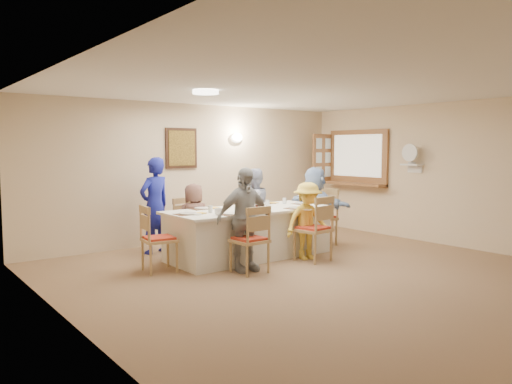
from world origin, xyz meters
TOP-DOWN VIEW (x-y plane):
  - ground at (0.00, 0.00)m, footprint 7.00×7.00m
  - room_walls at (0.00, 0.00)m, footprint 7.00×7.00m
  - wall_picture at (-0.30, 3.46)m, footprint 0.62×0.05m
  - wall_sconce at (0.90, 3.44)m, footprint 0.26×0.09m
  - ceiling_light at (-1.00, 1.50)m, footprint 0.36×0.36m
  - serving_hatch at (3.21, 2.40)m, footprint 0.06×1.50m
  - hatch_sill at (3.09, 2.40)m, footprint 0.30×1.50m
  - shutter_door at (2.95, 3.16)m, footprint 0.55×0.04m
  - fan_shelf at (3.13, 1.05)m, footprint 0.22×0.36m
  - desk_fan at (3.10, 1.05)m, footprint 0.30×0.30m
  - dining_table at (-0.08, 1.73)m, footprint 2.64×1.11m
  - chair_back_left at (-0.68, 2.53)m, footprint 0.50×0.50m
  - chair_back_right at (0.52, 2.53)m, footprint 0.52×0.52m
  - chair_front_left at (-0.68, 0.93)m, footprint 0.46×0.46m
  - chair_front_right at (0.52, 0.93)m, footprint 0.53×0.53m
  - chair_left_end at (-1.63, 1.73)m, footprint 0.50×0.50m
  - chair_right_end at (1.47, 1.73)m, footprint 0.49×0.49m
  - diner_back_left at (-0.68, 2.41)m, footprint 0.67×0.53m
  - diner_back_right at (0.52, 2.41)m, footprint 0.80×0.69m
  - diner_front_left at (-0.68, 1.05)m, footprint 0.91×0.51m
  - diner_front_right at (0.52, 1.05)m, footprint 0.87×0.63m
  - diner_right_end at (1.34, 1.73)m, footprint 1.36×0.64m
  - caregiver at (-1.13, 2.88)m, footprint 0.74×0.64m
  - placemat_fl at (-0.68, 1.31)m, footprint 0.36×0.27m
  - plate_fl at (-0.68, 1.31)m, footprint 0.25×0.25m
  - napkin_fl at (-0.50, 1.26)m, footprint 0.14×0.14m
  - placemat_fr at (0.52, 1.31)m, footprint 0.33×0.25m
  - plate_fr at (0.52, 1.31)m, footprint 0.24×0.24m
  - napkin_fr at (0.70, 1.26)m, footprint 0.13×0.13m
  - placemat_bl at (-0.68, 2.15)m, footprint 0.37×0.27m
  - plate_bl at (-0.68, 2.15)m, footprint 0.24×0.24m
  - napkin_bl at (-0.50, 2.10)m, footprint 0.13×0.13m
  - placemat_br at (0.52, 2.15)m, footprint 0.36×0.27m
  - plate_br at (0.52, 2.15)m, footprint 0.23×0.23m
  - napkin_br at (0.70, 2.10)m, footprint 0.14×0.14m
  - placemat_le at (-1.18, 1.73)m, footprint 0.35×0.26m
  - plate_le at (-1.18, 1.73)m, footprint 0.25×0.25m
  - napkin_le at (-1.00, 1.68)m, footprint 0.14×0.14m
  - placemat_re at (1.04, 1.73)m, footprint 0.32×0.24m
  - plate_re at (1.04, 1.73)m, footprint 0.25×0.25m
  - napkin_re at (1.22, 1.68)m, footprint 0.14×0.14m
  - teacup_a at (-0.87, 1.39)m, footprint 0.21×0.21m
  - teacup_b at (0.33, 2.22)m, footprint 0.15×0.15m
  - bowl_a at (-0.34, 1.52)m, footprint 0.26×0.26m
  - bowl_b at (0.25, 1.98)m, footprint 0.24×0.24m
  - condiment_ketchup at (-0.13, 1.77)m, footprint 0.09×0.09m
  - condiment_brown at (-0.03, 1.79)m, footprint 0.14×0.14m
  - condiment_malt at (0.07, 1.70)m, footprint 0.21×0.21m
  - drinking_glass at (-0.23, 1.78)m, footprint 0.07×0.07m

SIDE VIEW (x-z plane):
  - ground at x=0.00m, z-range 0.00..0.00m
  - dining_table at x=-0.08m, z-range 0.00..0.76m
  - chair_back_left at x=-0.68m, z-range 0.00..0.90m
  - chair_left_end at x=-1.63m, z-range 0.00..0.93m
  - chair_front_left at x=-0.68m, z-range 0.00..0.93m
  - chair_back_right at x=0.52m, z-range 0.00..0.94m
  - chair_front_right at x=0.52m, z-range 0.00..0.99m
  - chair_right_end at x=1.47m, z-range 0.00..1.00m
  - diner_back_left at x=-0.68m, z-range 0.00..1.14m
  - diner_front_right at x=0.52m, z-range 0.00..1.18m
  - diner_back_right at x=0.52m, z-range 0.00..1.35m
  - diner_right_end at x=1.34m, z-range 0.00..1.38m
  - diner_front_left at x=-0.68m, z-range 0.00..1.44m
  - placemat_fl at x=-0.68m, z-range 0.76..0.77m
  - placemat_fr at x=0.52m, z-range 0.76..0.77m
  - placemat_bl at x=-0.68m, z-range 0.76..0.77m
  - placemat_br at x=0.52m, z-range 0.76..0.77m
  - placemat_le at x=-1.18m, z-range 0.76..0.77m
  - placemat_re at x=1.04m, z-range 0.76..0.77m
  - napkin_fl at x=-0.50m, z-range 0.77..0.77m
  - napkin_fr at x=0.70m, z-range 0.77..0.77m
  - napkin_bl at x=-0.50m, z-range 0.77..0.77m
  - napkin_br at x=0.70m, z-range 0.77..0.77m
  - napkin_le at x=-1.00m, z-range 0.77..0.77m
  - napkin_re at x=1.22m, z-range 0.77..0.77m
  - plate_fl at x=-0.68m, z-range 0.77..0.78m
  - plate_fr at x=0.52m, z-range 0.77..0.78m
  - plate_bl at x=-0.68m, z-range 0.77..0.78m
  - plate_br at x=0.52m, z-range 0.77..0.78m
  - plate_le at x=-1.18m, z-range 0.77..0.78m
  - plate_re at x=1.04m, z-range 0.77..0.78m
  - caregiver at x=-1.13m, z-range 0.00..1.56m
  - bowl_b at x=0.25m, z-range 0.76..0.82m
  - bowl_a at x=-0.34m, z-range 0.76..0.82m
  - teacup_b at x=0.33m, z-range 0.76..0.84m
  - teacup_a at x=-0.87m, z-range 0.76..0.86m
  - drinking_glass at x=-0.23m, z-range 0.76..0.87m
  - condiment_malt at x=0.07m, z-range 0.76..0.92m
  - condiment_brown at x=-0.03m, z-range 0.76..0.94m
  - condiment_ketchup at x=-0.13m, z-range 0.76..0.98m
  - hatch_sill at x=3.09m, z-range 0.95..1.00m
  - fan_shelf at x=3.13m, z-range 1.39..1.41m
  - serving_hatch at x=3.21m, z-range 0.92..2.08m
  - shutter_door at x=2.95m, z-range 1.00..2.00m
  - room_walls at x=0.00m, z-range -1.99..5.01m
  - desk_fan at x=3.10m, z-range 1.41..1.69m
  - wall_picture at x=-0.30m, z-range 1.34..2.06m
  - wall_sconce at x=0.90m, z-range 1.81..1.99m
  - ceiling_light at x=-1.00m, z-range 2.45..2.50m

